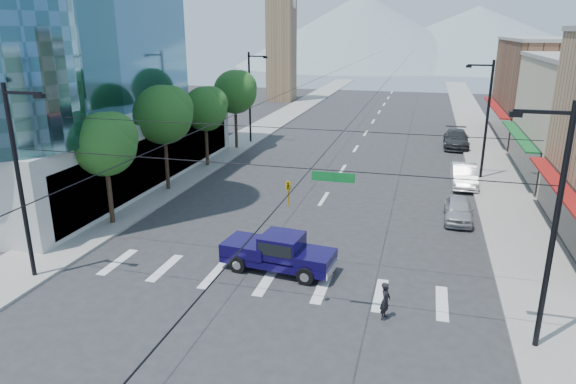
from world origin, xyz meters
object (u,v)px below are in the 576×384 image
pedestrian (385,301)px  parked_car_mid (464,175)px  pickup_truck (278,251)px  parked_car_near (458,209)px  parked_car_far (456,139)px

pedestrian → parked_car_mid: (4.07, 20.05, 0.01)m
pickup_truck → parked_car_near: bearing=53.2°
pickup_truck → parked_car_mid: pickup_truck is taller
pedestrian → parked_car_near: size_ratio=0.38×
parked_car_mid → parked_car_far: (0.00, 13.49, 0.04)m
parked_car_far → parked_car_mid: bearing=-89.2°
parked_car_mid → parked_car_far: bearing=89.3°
pedestrian → parked_car_far: 33.79m
pickup_truck → parked_car_mid: bearing=67.2°
parked_car_near → parked_car_far: size_ratio=0.71×
pickup_truck → parked_car_far: 31.89m
parked_car_near → parked_car_far: bearing=89.2°
pedestrian → parked_car_far: parked_car_far is taller
parked_car_far → pedestrian: bearing=-96.1°
pickup_truck → parked_car_far: bearing=79.1°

